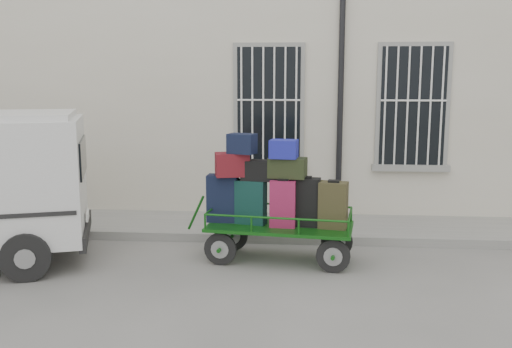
% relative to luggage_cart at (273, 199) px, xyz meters
% --- Properties ---
extents(ground, '(80.00, 80.00, 0.00)m').
position_rel_luggage_cart_xyz_m(ground, '(0.18, -0.49, -0.96)').
color(ground, '#63625E').
rests_on(ground, ground).
extents(building, '(24.00, 5.15, 6.00)m').
position_rel_luggage_cart_xyz_m(building, '(0.19, 5.01, 2.04)').
color(building, beige).
rests_on(building, ground).
extents(sidewalk, '(24.00, 1.70, 0.15)m').
position_rel_luggage_cart_xyz_m(sidewalk, '(0.18, 1.71, -0.89)').
color(sidewalk, gray).
rests_on(sidewalk, ground).
extents(luggage_cart, '(2.61, 1.26, 1.95)m').
position_rel_luggage_cart_xyz_m(luggage_cart, '(0.00, 0.00, 0.00)').
color(luggage_cart, black).
rests_on(luggage_cart, ground).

